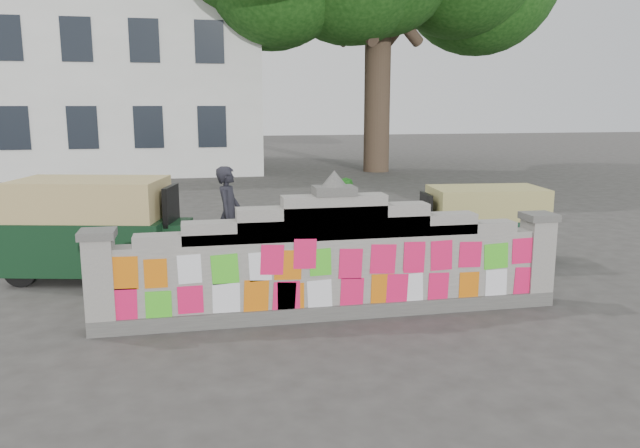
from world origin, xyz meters
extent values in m
plane|color=#383533|center=(0.00, 0.00, 0.00)|extent=(100.00, 100.00, 0.00)
cube|color=#4C4C49|center=(0.00, 0.00, 0.10)|extent=(6.40, 0.42, 0.20)
cube|color=gray|center=(0.00, 0.00, 0.60)|extent=(6.40, 0.32, 1.00)
cube|color=gray|center=(0.00, 0.00, 1.17)|extent=(5.20, 0.32, 0.14)
cube|color=gray|center=(0.00, 0.00, 1.24)|extent=(4.00, 0.32, 0.28)
cube|color=gray|center=(0.00, 0.00, 1.32)|extent=(2.60, 0.32, 0.44)
cube|color=gray|center=(0.00, 0.00, 1.39)|extent=(1.40, 0.32, 0.58)
cube|color=#4C4C49|center=(0.00, 0.00, 1.74)|extent=(0.55, 0.36, 0.12)
cone|color=#4C4C49|center=(0.00, 0.00, 1.90)|extent=(0.36, 0.36, 0.22)
cube|color=gray|center=(-3.02, 0.00, 0.62)|extent=(0.36, 0.40, 1.24)
cube|color=#4C4C49|center=(-3.02, 0.00, 1.28)|extent=(0.44, 0.44, 0.10)
cube|color=gray|center=(3.02, 0.00, 0.62)|extent=(0.36, 0.40, 1.24)
cube|color=#4C4C49|center=(3.02, 0.00, 1.28)|extent=(0.44, 0.44, 0.10)
cube|color=silver|center=(-7.00, 22.00, 4.00)|extent=(16.00, 10.00, 8.00)
cylinder|color=#38281E|center=(6.00, 18.00, 3.00)|extent=(1.10, 1.10, 6.00)
imported|color=black|center=(-1.27, 2.27, 0.48)|extent=(1.93, 1.20, 0.96)
imported|color=black|center=(-1.27, 2.27, 0.81)|extent=(0.56, 0.69, 1.62)
imported|color=green|center=(0.77, 2.61, 0.79)|extent=(0.63, 0.79, 1.59)
cube|color=black|center=(-3.50, 2.73, 0.59)|extent=(2.82, 1.95, 0.86)
cube|color=tan|center=(-3.50, 2.73, 1.34)|extent=(2.60, 1.85, 0.64)
cube|color=black|center=(-2.20, 2.42, 0.59)|extent=(0.69, 0.85, 0.75)
cube|color=black|center=(-2.20, 2.42, 1.23)|extent=(0.26, 0.75, 0.64)
cylinder|color=black|center=(-2.09, 2.40, 0.27)|extent=(0.55, 0.25, 0.54)
cylinder|color=black|center=(-4.57, 2.38, 0.27)|extent=(0.55, 0.25, 0.54)
cylinder|color=black|center=(-4.30, 3.53, 0.27)|extent=(0.55, 0.25, 0.54)
cube|color=black|center=(3.36, 2.30, 0.49)|extent=(2.26, 1.38, 0.72)
cube|color=tan|center=(3.36, 2.30, 1.12)|extent=(2.08, 1.31, 0.54)
cube|color=black|center=(2.24, 2.41, 0.49)|extent=(0.51, 0.67, 0.63)
cube|color=black|center=(2.24, 2.41, 1.03)|extent=(0.13, 0.63, 0.54)
cylinder|color=black|center=(2.15, 2.42, 0.22)|extent=(0.46, 0.15, 0.45)
cylinder|color=black|center=(4.21, 2.71, 0.22)|extent=(0.46, 0.15, 0.45)
cylinder|color=black|center=(4.11, 1.73, 0.22)|extent=(0.46, 0.15, 0.45)
camera|label=1|loc=(-1.84, -7.97, 2.87)|focal=35.00mm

